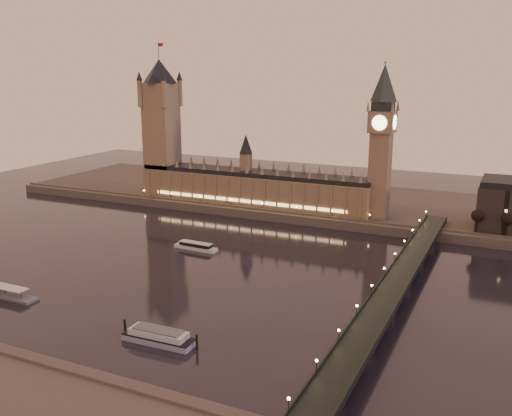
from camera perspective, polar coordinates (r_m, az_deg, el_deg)
The scene contains 10 objects.
ground at distance 308.87m, azimuth -3.25°, elevation -6.13°, with size 700.00×700.00×0.00m, color black.
far_embankment at distance 445.70m, azimuth 10.34°, elevation 0.33°, with size 560.00×130.00×6.00m, color #423D35.
palace_of_westminster at distance 424.70m, azimuth -0.29°, elevation 2.48°, with size 180.00×26.62×52.00m.
victoria_tower at distance 458.21m, azimuth -9.46°, elevation 8.70°, with size 31.68×31.68×118.00m.
big_ben at distance 387.55m, azimuth 12.47°, elevation 7.38°, with size 17.68×17.68×104.00m.
westminster_bridge at distance 277.79m, azimuth 13.76°, elevation -7.65°, with size 13.20×260.00×15.30m.
bare_tree_0 at distance 375.22m, azimuth 21.50°, elevation -0.99°, with size 6.34×6.34×12.89m.
bare_tree_1 at distance 374.74m, azimuth 24.08°, elevation -1.25°, with size 6.34×6.34×12.89m.
cruise_boat_a at distance 342.31m, azimuth -6.05°, elevation -3.83°, with size 27.79×6.99×4.41m.
moored_barge at distance 232.90m, azimuth -9.73°, elevation -12.55°, with size 34.32×9.18×6.29m.
Camera 1 is at (139.13, -254.82, 105.41)m, focal length 40.00 mm.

